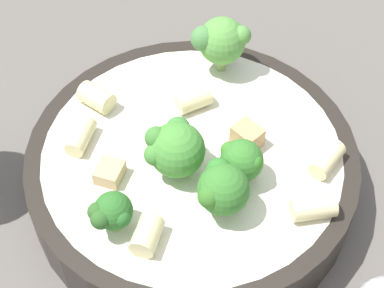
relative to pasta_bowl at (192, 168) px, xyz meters
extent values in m
plane|color=#5B5651|center=(0.00, 0.00, -0.02)|extent=(2.00, 2.00, 0.00)
cylinder|color=#28231E|center=(0.00, 0.00, 0.00)|extent=(0.23, 0.23, 0.04)
cylinder|color=silver|center=(0.00, 0.00, 0.01)|extent=(0.21, 0.21, 0.01)
torus|color=#28231E|center=(0.00, 0.00, 0.01)|extent=(0.23, 0.23, 0.00)
cylinder|color=#84AD60|center=(0.00, -0.02, 0.02)|extent=(0.01, 0.01, 0.01)
sphere|color=#478E38|center=(0.00, -0.02, 0.04)|extent=(0.04, 0.04, 0.04)
sphere|color=#3F8638|center=(-0.01, -0.01, 0.04)|extent=(0.02, 0.02, 0.02)
sphere|color=#3F7E32|center=(-0.01, -0.02, 0.05)|extent=(0.01, 0.01, 0.01)
sphere|color=#438335|center=(-0.01, -0.03, 0.04)|extent=(0.01, 0.01, 0.01)
cylinder|color=#93B766|center=(-0.01, -0.07, 0.02)|extent=(0.01, 0.01, 0.01)
sphere|color=#2D6B28|center=(-0.01, -0.07, 0.03)|extent=(0.02, 0.02, 0.02)
sphere|color=#296828|center=(0.00, -0.08, 0.04)|extent=(0.01, 0.01, 0.01)
sphere|color=#2E5D25|center=(-0.01, -0.08, 0.04)|extent=(0.01, 0.01, 0.01)
sphere|color=#2F5E25|center=(-0.01, -0.08, 0.04)|extent=(0.01, 0.01, 0.01)
cylinder|color=#9EC175|center=(0.04, 0.00, 0.02)|extent=(0.01, 0.01, 0.01)
sphere|color=#387A2D|center=(0.04, 0.00, 0.04)|extent=(0.03, 0.03, 0.03)
sphere|color=#357F27|center=(0.05, 0.00, 0.04)|extent=(0.01, 0.01, 0.01)
sphere|color=#3A7B27|center=(0.03, 0.00, 0.04)|extent=(0.01, 0.01, 0.01)
cylinder|color=#93B766|center=(-0.03, 0.08, 0.02)|extent=(0.01, 0.01, 0.02)
sphere|color=#569942|center=(-0.03, 0.08, 0.04)|extent=(0.04, 0.04, 0.04)
sphere|color=#529441|center=(-0.01, 0.09, 0.05)|extent=(0.01, 0.01, 0.01)
sphere|color=#558438|center=(-0.02, 0.09, 0.05)|extent=(0.01, 0.01, 0.01)
sphere|color=#4A8343|center=(-0.04, 0.07, 0.05)|extent=(0.02, 0.02, 0.02)
cylinder|color=#93B766|center=(0.04, -0.03, 0.02)|extent=(0.01, 0.01, 0.01)
sphere|color=#387A2D|center=(0.04, -0.03, 0.04)|extent=(0.03, 0.03, 0.03)
sphere|color=#377227|center=(0.04, -0.04, 0.04)|extent=(0.02, 0.02, 0.02)
sphere|color=#317A2D|center=(0.03, -0.02, 0.04)|extent=(0.02, 0.02, 0.02)
cylinder|color=beige|center=(0.08, 0.04, 0.02)|extent=(0.02, 0.03, 0.01)
cylinder|color=beige|center=(0.02, -0.07, 0.02)|extent=(0.02, 0.03, 0.02)
cylinder|color=beige|center=(-0.07, -0.03, 0.02)|extent=(0.02, 0.03, 0.01)
cylinder|color=beige|center=(-0.08, 0.00, 0.02)|extent=(0.03, 0.02, 0.02)
cylinder|color=beige|center=(-0.02, 0.04, 0.02)|extent=(0.02, 0.03, 0.01)
cylinder|color=beige|center=(0.09, 0.00, 0.02)|extent=(0.03, 0.03, 0.01)
cube|color=tan|center=(0.03, 0.03, 0.02)|extent=(0.02, 0.02, 0.02)
cube|color=tan|center=(-0.03, -0.05, 0.02)|extent=(0.02, 0.02, 0.01)
camera|label=1|loc=(0.15, -0.23, 0.36)|focal=60.00mm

